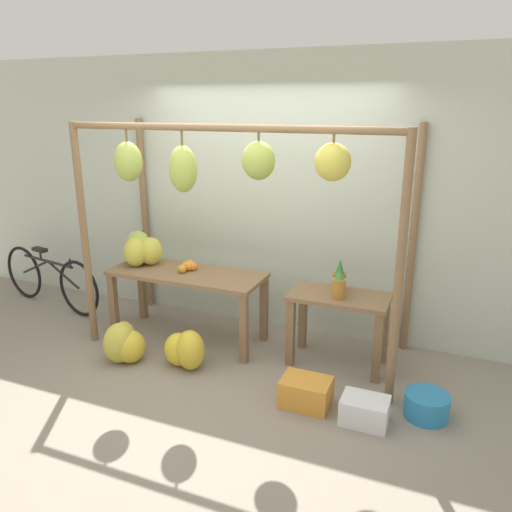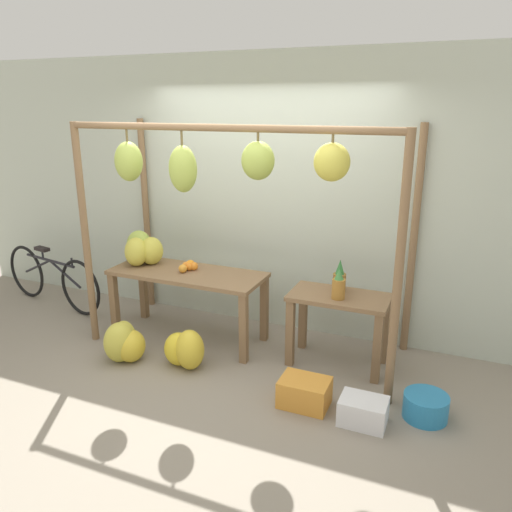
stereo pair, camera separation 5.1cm
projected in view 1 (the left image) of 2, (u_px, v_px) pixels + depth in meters
ground_plane at (211, 382)px, 4.32m from camera, size 20.00×20.00×0.00m
shop_wall_back at (268, 196)px, 5.12m from camera, size 8.00×0.08×2.80m
stall_awning at (228, 188)px, 4.23m from camera, size 3.00×1.16×2.15m
display_table_main at (187, 283)px, 4.96m from camera, size 1.55×0.60×0.72m
display_table_side at (339, 312)px, 4.49m from camera, size 0.88×0.48×0.68m
banana_pile_on_table at (141, 249)px, 5.13m from camera, size 0.51×0.49×0.33m
orange_pile at (188, 266)px, 4.96m from camera, size 0.16×0.22×0.09m
pineapple_cluster at (339, 281)px, 4.42m from camera, size 0.15×0.30×0.30m
banana_pile_ground_left at (122, 343)px, 4.63m from camera, size 0.45×0.45×0.39m
banana_pile_ground_right at (185, 350)px, 4.51m from camera, size 0.46×0.39×0.37m
fruit_crate_white at (306, 392)px, 3.96m from camera, size 0.39×0.29×0.22m
blue_bucket at (427, 405)px, 3.81m from camera, size 0.34×0.34×0.19m
parked_bicycle at (50, 279)px, 5.84m from camera, size 1.65×0.35×0.70m
fruit_crate_purple at (365, 411)px, 3.74m from camera, size 0.35×0.26×0.20m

